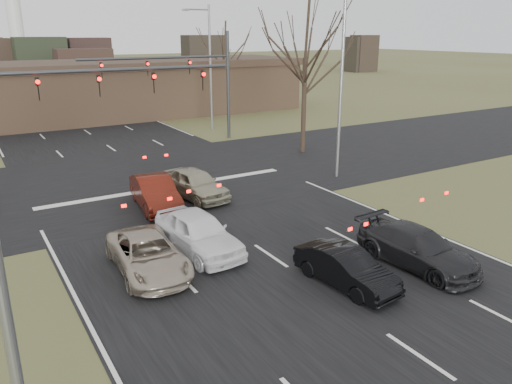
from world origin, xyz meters
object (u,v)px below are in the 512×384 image
streetlight_right_far (208,62)px  car_charcoal_sedan (417,248)px  car_white_sedan (198,232)px  mast_arm_near (54,98)px  streetlight_right_near (339,77)px  streetlight_left (3,213)px  car_silver_suv (148,254)px  car_silver_ahead (195,184)px  mast_arm_far (194,74)px  building (88,90)px  car_red_ahead (155,193)px  car_black_hatch (346,268)px

streetlight_right_far → car_charcoal_sedan: streetlight_right_far is taller
streetlight_right_far → car_white_sedan: (-11.41, -22.24, -4.81)m
mast_arm_near → streetlight_right_near: streetlight_right_near is taller
streetlight_left → car_white_sedan: size_ratio=2.19×
streetlight_right_near → car_silver_suv: size_ratio=2.18×
streetlight_right_far → car_white_sedan: size_ratio=2.19×
car_charcoal_sedan → car_silver_ahead: 11.52m
mast_arm_near → mast_arm_far: size_ratio=1.09×
building → mast_arm_far: 15.75m
streetlight_right_far → car_red_ahead: size_ratio=2.21×
building → streetlight_right_far: streetlight_right_far is taller
streetlight_right_far → car_charcoal_sedan: size_ratio=2.14×
streetlight_left → car_black_hatch: streetlight_left is taller
mast_arm_near → streetlight_left: bearing=-101.9°
mast_arm_near → car_silver_ahead: (5.73, -2.32, -4.33)m
mast_arm_near → car_white_sedan: bearing=-69.1°
car_black_hatch → car_red_ahead: (-2.62, 10.37, 0.13)m
car_black_hatch → car_silver_suv: bearing=134.7°
mast_arm_far → car_red_ahead: (-7.92, -12.74, -4.27)m
car_silver_suv → car_silver_ahead: car_silver_ahead is taller
streetlight_right_far → car_silver_suv: bearing=-120.7°
car_white_sedan → car_black_hatch: 5.71m
streetlight_right_near → car_silver_suv: (-13.08, -5.84, -4.95)m
streetlight_left → streetlight_right_near: size_ratio=1.00×
car_white_sedan → streetlight_right_near: bearing=21.1°
car_silver_ahead → streetlight_right_near: bearing=-12.2°
car_red_ahead → car_silver_ahead: (2.23, 0.42, 0.00)m
mast_arm_far → streetlight_right_far: size_ratio=1.11×
car_silver_ahead → building: bearing=79.3°
mast_arm_far → streetlight_right_near: 13.28m
building → car_silver_suv: 34.47m
mast_arm_near → car_charcoal_sedan: bearing=-55.2°
mast_arm_far → car_black_hatch: (-5.29, -23.11, -4.40)m
building → car_black_hatch: size_ratio=11.27×
car_red_ahead → car_silver_ahead: 2.27m
mast_arm_far → car_silver_ahead: mast_arm_far is taller
streetlight_left → car_black_hatch: size_ratio=2.66×
mast_arm_far → car_red_ahead: 15.60m
car_silver_suv → car_charcoal_sedan: 9.39m
car_white_sedan → car_red_ahead: (0.35, 5.50, -0.03)m
car_silver_suv → car_black_hatch: car_silver_suv is taller
car_silver_suv → car_black_hatch: 6.70m
building → car_silver_suv: (-6.26, -33.84, -2.03)m
streetlight_left → streetlight_right_near: same height
car_white_sedan → car_silver_suv: bearing=-169.2°
mast_arm_near → car_black_hatch: 15.14m
streetlight_right_near → car_silver_ahead: bearing=175.3°
streetlight_left → car_red_ahead: streetlight_left is taller
streetlight_right_near → car_red_ahead: 11.61m
mast_arm_far → mast_arm_near: bearing=-138.8°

